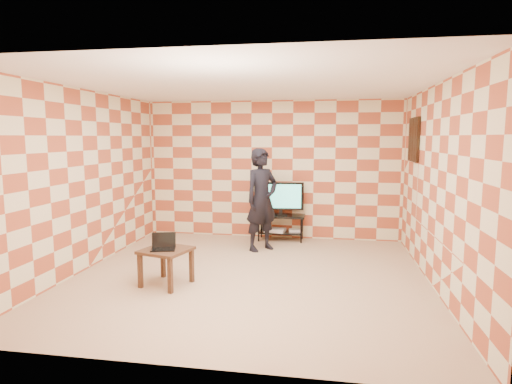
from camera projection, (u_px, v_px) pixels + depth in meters
floor at (249, 276)px, 6.15m from camera, size 5.00×5.00×0.00m
wall_back at (272, 170)px, 8.42m from camera, size 5.00×0.02×2.70m
wall_front at (194, 215)px, 3.53m from camera, size 5.00×0.02×2.70m
wall_left at (85, 180)px, 6.39m from camera, size 0.02×5.00×2.70m
wall_right at (437, 187)px, 5.57m from camera, size 0.02×5.00×2.70m
ceiling at (249, 85)px, 5.81m from camera, size 5.00×5.00×0.02m
wall_art at (414, 140)px, 7.01m from camera, size 0.04×0.72×0.72m
tv_stand at (281, 222)px, 8.27m from camera, size 0.92×0.42×0.50m
tv at (281, 197)px, 8.21m from camera, size 0.87×0.19×0.63m
dvd_player at (275, 230)px, 8.27m from camera, size 0.42×0.33×0.06m
game_console at (295, 230)px, 8.27m from camera, size 0.23×0.18×0.05m
side_table at (166, 255)px, 5.75m from camera, size 0.72×0.72×0.50m
laptop at (163, 245)px, 5.73m from camera, size 0.37×0.33×0.21m
person at (262, 200)px, 7.50m from camera, size 0.76×0.77×1.80m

